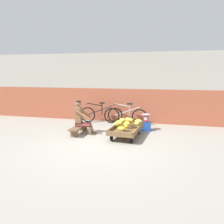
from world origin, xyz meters
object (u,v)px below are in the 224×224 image
Objects in this scene: low_bench at (79,128)px; weighing_scale at (146,118)px; bicycle_near_left at (100,114)px; bicycle_far_left at (127,115)px; vendor_seated at (81,117)px; banana_cart at (126,130)px; plastic_crate at (146,126)px.

low_bench is 3.70× the size of weighing_scale.
low_bench is at bearing -96.56° from bicycle_near_left.
bicycle_far_left is (-0.82, 0.82, -0.10)m from weighing_scale.
vendor_seated reaches higher than low_bench.
bicycle_far_left is (-0.27, 1.81, 0.11)m from banana_cart.
bicycle_far_left reaches higher than weighing_scale.
plastic_crate is at bearing 24.84° from vendor_seated.
low_bench is 3.08× the size of plastic_crate.
weighing_scale is at bearing 61.05° from banana_cart.
plastic_crate is 0.30m from weighing_scale.
low_bench is at bearing -126.99° from bicycle_far_left.
weighing_scale is (0.55, 0.99, 0.21)m from banana_cart.
banana_cart is 1.56m from vendor_seated.
low_bench is at bearing 179.34° from banana_cart.
weighing_scale is 2.11m from bicycle_near_left.
banana_cart reaches higher than plastic_crate.
plastic_crate is 0.22× the size of bicycle_far_left.
vendor_seated is at bearing -93.76° from bicycle_near_left.
bicycle_far_left is (-0.82, 0.81, 0.20)m from plastic_crate.
banana_cart is 1.37× the size of low_bench.
weighing_scale is at bearing 24.82° from vendor_seated.
plastic_crate is at bearing -21.49° from bicycle_near_left.
banana_cart is 0.92× the size of bicycle_far_left.
plastic_crate is (2.08, 0.96, -0.42)m from vendor_seated.
banana_cart is at bearing -81.57° from bicycle_far_left.
banana_cart is at bearing -51.33° from bicycle_near_left.
vendor_seated is 1.75m from bicycle_near_left.
bicycle_near_left reaches higher than plastic_crate.
bicycle_far_left is (1.15, 0.04, 0.00)m from bicycle_near_left.
banana_cart is 1.83m from bicycle_far_left.
plastic_crate reaches higher than low_bench.
weighing_scale is 0.18× the size of bicycle_far_left.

